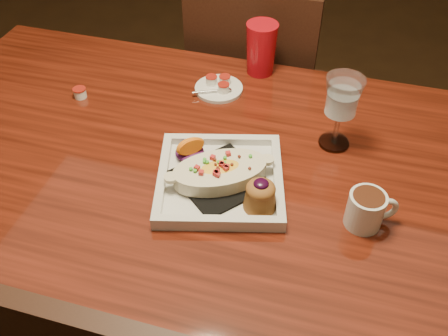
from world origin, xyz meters
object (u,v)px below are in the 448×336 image
(chair_far, at_px, (255,94))
(coffee_mug, at_px, (367,209))
(red_tumbler, at_px, (261,49))
(goblet, at_px, (342,100))
(plate, at_px, (224,178))
(saucer, at_px, (218,87))
(table, at_px, (196,190))

(chair_far, distance_m, coffee_mug, 0.86)
(red_tumbler, bearing_deg, chair_far, 104.32)
(coffee_mug, distance_m, red_tumbler, 0.58)
(goblet, height_order, red_tumbler, goblet)
(red_tumbler, bearing_deg, goblet, -47.03)
(plate, bearing_deg, saucer, 93.55)
(coffee_mug, height_order, goblet, goblet)
(goblet, distance_m, saucer, 0.37)
(plate, bearing_deg, table, 129.93)
(chair_far, relative_size, coffee_mug, 9.21)
(chair_far, relative_size, goblet, 5.19)
(table, distance_m, chair_far, 0.65)
(saucer, relative_size, red_tumbler, 0.89)
(chair_far, relative_size, red_tumbler, 6.47)
(coffee_mug, distance_m, saucer, 0.55)
(goblet, relative_size, red_tumbler, 1.25)
(red_tumbler, bearing_deg, table, -98.34)
(goblet, height_order, saucer, goblet)
(coffee_mug, bearing_deg, chair_far, 97.52)
(chair_far, height_order, goblet, same)
(coffee_mug, height_order, red_tumbler, red_tumbler)
(goblet, bearing_deg, plate, -135.34)
(table, relative_size, coffee_mug, 14.85)
(coffee_mug, relative_size, saucer, 0.79)
(saucer, bearing_deg, chair_far, 85.56)
(chair_far, bearing_deg, table, 90.00)
(chair_far, bearing_deg, red_tumbler, 104.32)
(coffee_mug, xyz_separation_m, saucer, (-0.41, 0.36, -0.03))
(table, height_order, plate, plate)
(chair_far, xyz_separation_m, coffee_mug, (0.38, -0.71, 0.28))
(table, relative_size, plate, 4.64)
(plate, xyz_separation_m, saucer, (-0.11, 0.34, -0.02))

